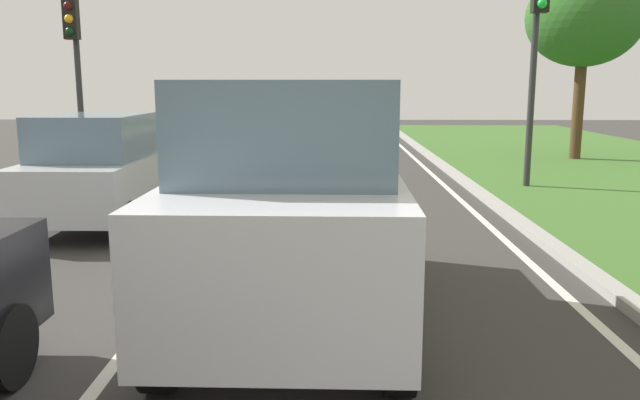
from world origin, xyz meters
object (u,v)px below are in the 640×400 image
object	(u,v)px
traffic_light_near_right	(537,33)
traffic_light_overhead_left	(75,51)
tree_roadside_far	(585,18)
car_suv_ahead	(293,200)
car_hatchback_far	(101,170)

from	to	relation	value
traffic_light_near_right	traffic_light_overhead_left	size ratio (longest dim) A/B	1.08
traffic_light_near_right	traffic_light_overhead_left	bearing A→B (deg)	172.15
traffic_light_overhead_left	tree_roadside_far	xyz separation A→B (m)	(13.20, 3.85, 1.09)
car_suv_ahead	traffic_light_near_right	distance (m)	9.24
car_suv_ahead	traffic_light_overhead_left	world-z (taller)	traffic_light_overhead_left
car_suv_ahead	traffic_light_overhead_left	xyz separation A→B (m)	(-5.62, 9.13, 1.83)
car_suv_ahead	car_hatchback_far	bearing A→B (deg)	129.68
car_hatchback_far	tree_roadside_far	size ratio (longest dim) A/B	0.67
car_hatchback_far	tree_roadside_far	bearing A→B (deg)	38.72
car_hatchback_far	car_suv_ahead	bearing A→B (deg)	-51.35
traffic_light_near_right	tree_roadside_far	bearing A→B (deg)	60.54
car_suv_ahead	tree_roadside_far	distance (m)	15.31
car_hatchback_far	traffic_light_overhead_left	xyz separation A→B (m)	(-2.27, 4.97, 2.12)
car_hatchback_far	traffic_light_overhead_left	size ratio (longest dim) A/B	0.82
tree_roadside_far	traffic_light_near_right	bearing A→B (deg)	-119.46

